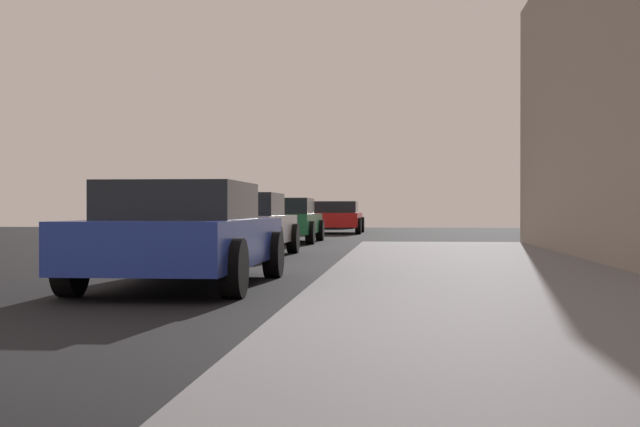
% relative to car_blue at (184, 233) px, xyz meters
% --- Properties ---
extents(sidewalk, '(4.00, 32.00, 0.15)m').
position_rel_car_blue_xyz_m(sidewalk, '(3.70, -5.02, -0.57)').
color(sidewalk, slate).
rests_on(sidewalk, ground_plane).
extents(car_blue, '(2.00, 4.43, 1.27)m').
position_rel_car_blue_xyz_m(car_blue, '(0.00, 0.00, 0.00)').
color(car_blue, '#233899').
rests_on(car_blue, ground_plane).
extents(car_silver, '(1.98, 4.10, 1.27)m').
position_rel_car_blue_xyz_m(car_silver, '(-0.55, 6.72, -0.00)').
color(car_silver, '#B7B7BF').
rests_on(car_silver, ground_plane).
extents(car_green, '(1.99, 4.39, 1.27)m').
position_rel_car_blue_xyz_m(car_green, '(-0.68, 14.18, -0.00)').
color(car_green, '#196638').
rests_on(car_green, ground_plane).
extents(car_red, '(2.07, 4.33, 1.27)m').
position_rel_car_blue_xyz_m(car_red, '(0.10, 23.96, 0.00)').
color(car_red, red).
rests_on(car_red, ground_plane).
extents(car_white, '(2.07, 4.39, 1.27)m').
position_rel_car_blue_xyz_m(car_white, '(-0.68, 33.83, 0.00)').
color(car_white, white).
rests_on(car_white, ground_plane).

